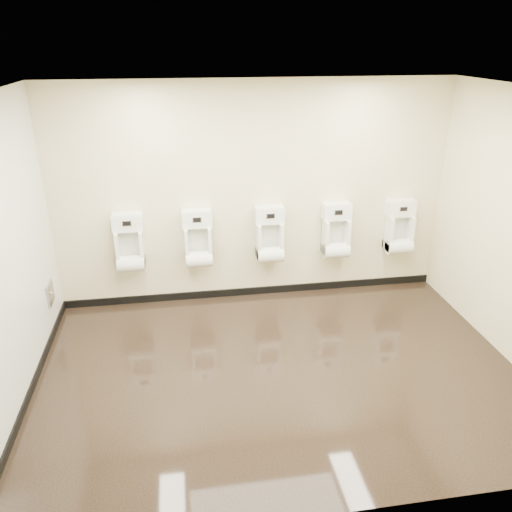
{
  "coord_description": "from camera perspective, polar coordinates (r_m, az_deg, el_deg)",
  "views": [
    {
      "loc": [
        -0.92,
        -4.22,
        3.23
      ],
      "look_at": [
        -0.16,
        0.55,
        1.1
      ],
      "focal_mm": 35.0,
      "sensor_mm": 36.0,
      "label": 1
    }
  ],
  "objects": [
    {
      "name": "ground",
      "position": [
        5.39,
        2.71,
        -13.0
      ],
      "size": [
        5.0,
        3.5,
        0.0
      ],
      "primitive_type": "cube",
      "color": "black",
      "rests_on": "ground"
    },
    {
      "name": "tile_overlay_left",
      "position": [
        4.86,
        -27.11,
        -1.04
      ],
      "size": [
        0.01,
        3.5,
        2.8
      ],
      "primitive_type": "cube",
      "color": "white",
      "rests_on": "ground"
    },
    {
      "name": "urinal_3",
      "position": [
        6.62,
        9.11,
        2.44
      ],
      "size": [
        0.38,
        0.28,
        0.71
      ],
      "color": "silver",
      "rests_on": "back_wall"
    },
    {
      "name": "skirting_back",
      "position": [
        6.82,
        -0.19,
        -3.99
      ],
      "size": [
        5.0,
        0.02,
        0.1
      ],
      "primitive_type": "cube",
      "color": "black",
      "rests_on": "ground"
    },
    {
      "name": "front_wall",
      "position": [
        3.21,
        9.53,
        -11.3
      ],
      "size": [
        5.0,
        0.02,
        2.8
      ],
      "primitive_type": "cube",
      "color": "beige",
      "rests_on": "ground"
    },
    {
      "name": "urinal_4",
      "position": [
        6.93,
        16.04,
        2.79
      ],
      "size": [
        0.38,
        0.28,
        0.71
      ],
      "color": "silver",
      "rests_on": "back_wall"
    },
    {
      "name": "urinal_2",
      "position": [
        6.41,
        1.57,
        2.02
      ],
      "size": [
        0.38,
        0.28,
        0.71
      ],
      "color": "silver",
      "rests_on": "back_wall"
    },
    {
      "name": "left_wall",
      "position": [
        4.87,
        -27.17,
        -1.05
      ],
      "size": [
        0.02,
        3.5,
        2.8
      ],
      "primitive_type": "cube",
      "color": "beige",
      "rests_on": "ground"
    },
    {
      "name": "skirting_left",
      "position": [
        5.51,
        -24.38,
        -13.89
      ],
      "size": [
        0.02,
        3.5,
        0.1
      ],
      "primitive_type": "cube",
      "color": "black",
      "rests_on": "ground"
    },
    {
      "name": "urinal_1",
      "position": [
        6.31,
        -6.64,
        1.53
      ],
      "size": [
        0.38,
        0.28,
        0.71
      ],
      "color": "silver",
      "rests_on": "back_wall"
    },
    {
      "name": "urinal_0",
      "position": [
        6.34,
        -14.22,
        1.05
      ],
      "size": [
        0.38,
        0.28,
        0.71
      ],
      "color": "silver",
      "rests_on": "back_wall"
    },
    {
      "name": "access_panel",
      "position": [
        6.27,
        -22.47,
        -3.96
      ],
      "size": [
        0.04,
        0.25,
        0.25
      ],
      "color": "#9E9EA3",
      "rests_on": "left_wall"
    },
    {
      "name": "ceiling",
      "position": [
        4.34,
        3.45,
        18.1
      ],
      "size": [
        5.0,
        3.5,
        0.0
      ],
      "primitive_type": "cube",
      "color": "white"
    },
    {
      "name": "back_wall",
      "position": [
        6.31,
        -0.23,
        6.96
      ],
      "size": [
        5.0,
        0.02,
        2.8
      ],
      "primitive_type": "cube",
      "color": "beige",
      "rests_on": "ground"
    }
  ]
}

